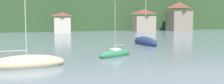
{
  "coord_description": "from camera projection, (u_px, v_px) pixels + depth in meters",
  "views": [
    {
      "loc": [
        -6.06,
        15.99,
        4.88
      ],
      "look_at": [
        0.0,
        38.21,
        2.59
      ],
      "focal_mm": 42.53,
      "sensor_mm": 36.0,
      "label": 1
    }
  ],
  "objects": [
    {
      "name": "wooded_hillside",
      "position": [
        63.0,
        14.0,
        119.84
      ],
      "size": [
        352.0,
        70.31,
        27.42
      ],
      "color": "#2D4C28",
      "rests_on": "ground_plane"
    },
    {
      "name": "shore_building_westcentral",
      "position": [
        62.0,
        23.0,
        74.4
      ],
      "size": [
        4.67,
        3.37,
        5.89
      ],
      "color": "beige",
      "rests_on": "ground_plane"
    },
    {
      "name": "shore_building_central",
      "position": [
        144.0,
        21.0,
        81.36
      ],
      "size": [
        6.58,
        4.44,
        6.85
      ],
      "color": "gray",
      "rests_on": "ground_plane"
    },
    {
      "name": "shore_building_eastcentral",
      "position": [
        179.0,
        17.0,
        85.27
      ],
      "size": [
        6.93,
        6.15,
        9.24
      ],
      "color": "gray",
      "rests_on": "ground_plane"
    },
    {
      "name": "sailboat_far_3",
      "position": [
        145.0,
        42.0,
        44.82
      ],
      "size": [
        2.75,
        7.25,
        9.09
      ],
      "rotation": [
        0.0,
        0.0,
        4.83
      ],
      "color": "navy",
      "rests_on": "ground_plane"
    },
    {
      "name": "sailboat_far_9",
      "position": [
        115.0,
        54.0,
        31.89
      ],
      "size": [
        4.99,
        3.54,
        6.88
      ],
      "rotation": [
        0.0,
        0.0,
        3.64
      ],
      "color": "#2D754C",
      "rests_on": "ground_plane"
    },
    {
      "name": "sailboat_mid_10",
      "position": [
        27.0,
        63.0,
        25.37
      ],
      "size": [
        7.38,
        3.09,
        7.88
      ],
      "rotation": [
        0.0,
        0.0,
        0.1
      ],
      "color": "#CCBC8E",
      "rests_on": "ground_plane"
    }
  ]
}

